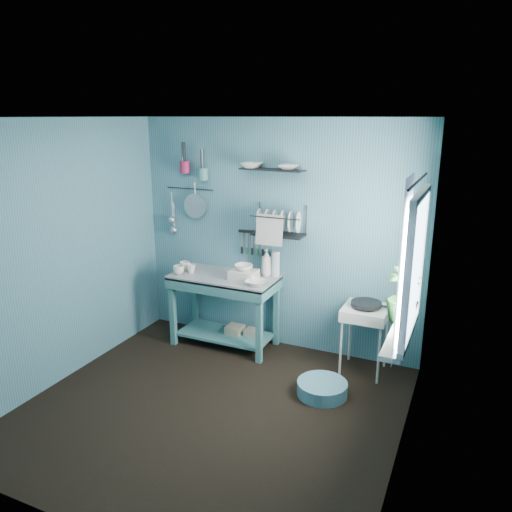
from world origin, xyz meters
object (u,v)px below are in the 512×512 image
at_px(mug_mid, 191,269).
at_px(soap_bottle, 266,262).
at_px(mug_left, 179,270).
at_px(utensil_cup_teal, 203,174).
at_px(water_bottle, 276,264).
at_px(floor_basin, 322,388).
at_px(hotplate_stand, 364,340).
at_px(utensil_cup_magenta, 185,167).
at_px(storage_tin_large, 235,335).
at_px(storage_tin_small, 252,338).
at_px(dish_rack, 279,220).
at_px(potted_plant, 403,295).
at_px(colander, 195,206).
at_px(work_counter, 225,310).
at_px(frying_pan, 366,304).
at_px(mug_right, 185,266).
at_px(wash_tub, 244,275).

distance_m(mug_mid, soap_bottle, 0.85).
bearing_deg(mug_left, utensil_cup_teal, 70.67).
relative_size(water_bottle, floor_basin, 0.60).
distance_m(hotplate_stand, utensil_cup_magenta, 2.69).
relative_size(storage_tin_large, floor_basin, 0.47).
bearing_deg(storage_tin_small, dish_rack, 16.42).
bearing_deg(dish_rack, potted_plant, -32.21).
bearing_deg(storage_tin_large, mug_mid, -167.09).
height_order(utensil_cup_teal, floor_basin, utensil_cup_teal).
bearing_deg(utensil_cup_magenta, colander, 17.52).
distance_m(dish_rack, storage_tin_large, 1.43).
distance_m(mug_mid, floor_basin, 1.95).
xyz_separation_m(work_counter, mug_left, (-0.48, -0.16, 0.46)).
relative_size(utensil_cup_magenta, potted_plant, 0.27).
relative_size(soap_bottle, potted_plant, 0.62).
bearing_deg(storage_tin_large, water_bottle, 22.04).
bearing_deg(utensil_cup_magenta, dish_rack, -2.48).
bearing_deg(frying_pan, mug_right, -179.33).
relative_size(frying_pan, floor_basin, 0.64).
bearing_deg(mug_left, colander, 90.81).
height_order(dish_rack, storage_tin_large, dish_rack).
bearing_deg(mug_mid, mug_left, -135.00).
distance_m(mug_left, soap_bottle, 0.97).
xyz_separation_m(mug_left, utensil_cup_teal, (0.13, 0.37, 1.02)).
distance_m(utensil_cup_teal, storage_tin_small, 1.91).
bearing_deg(work_counter, utensil_cup_teal, 151.26).
relative_size(soap_bottle, frying_pan, 1.00).
xyz_separation_m(wash_tub, frying_pan, (1.31, 0.04, -0.14)).
distance_m(mug_mid, hotplate_stand, 2.01).
distance_m(colander, floor_basin, 2.46).
xyz_separation_m(mug_left, soap_bottle, (0.90, 0.36, 0.10)).
bearing_deg(potted_plant, work_counter, 165.19).
xyz_separation_m(mug_right, water_bottle, (1.02, 0.22, 0.09)).
distance_m(soap_bottle, storage_tin_small, 0.89).
bearing_deg(mug_left, water_bottle, 20.81).
bearing_deg(soap_bottle, mug_right, -167.74).
relative_size(potted_plant, floor_basin, 1.02).
bearing_deg(mug_mid, soap_bottle, 18.00).
bearing_deg(water_bottle, utensil_cup_magenta, -179.51).
bearing_deg(hotplate_stand, wash_tub, 170.67).
bearing_deg(storage_tin_small, floor_basin, -32.91).
bearing_deg(storage_tin_small, frying_pan, -2.54).
bearing_deg(dish_rack, floor_basin, -50.88).
bearing_deg(hotplate_stand, storage_tin_large, 167.73).
bearing_deg(mug_left, mug_mid, 45.00).
height_order(water_bottle, storage_tin_small, water_bottle).
height_order(hotplate_stand, utensil_cup_teal, utensil_cup_teal).
distance_m(mug_right, dish_rack, 1.23).
bearing_deg(soap_bottle, floor_basin, -40.88).
xyz_separation_m(potted_plant, storage_tin_large, (-1.86, 0.57, -0.96)).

